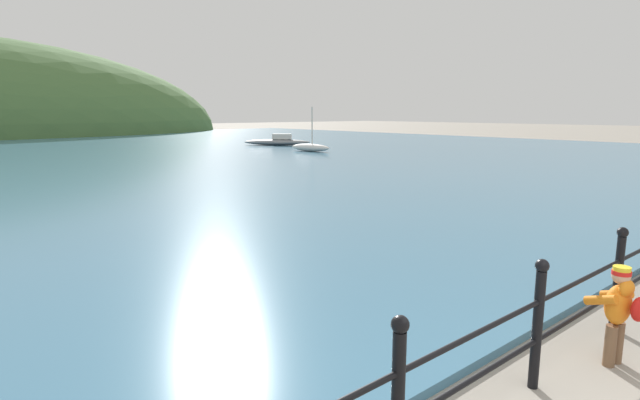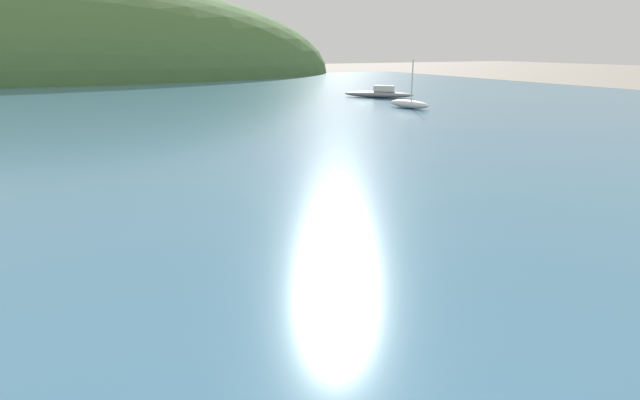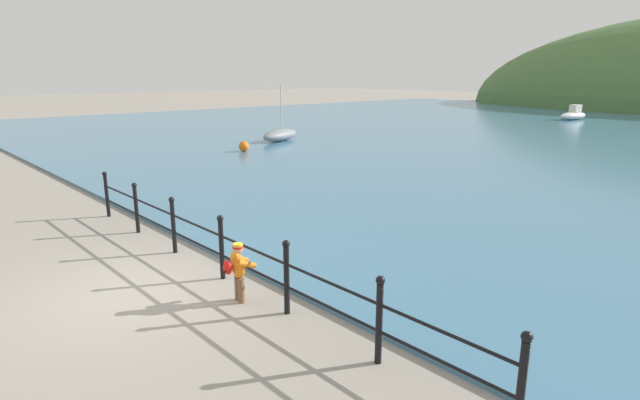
% 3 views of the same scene
% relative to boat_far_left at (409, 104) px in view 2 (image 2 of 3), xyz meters
% --- Properties ---
extents(water, '(80.00, 60.00, 0.10)m').
position_rel_boat_far_left_xyz_m(water, '(-15.66, 8.82, -0.30)').
color(water, teal).
rests_on(water, ground).
extents(far_hillside, '(62.70, 34.48, 21.44)m').
position_rel_boat_far_left_xyz_m(far_hillside, '(-15.66, 43.53, -0.35)').
color(far_hillside, '#476B38').
rests_on(far_hillside, ground).
extents(boat_far_left, '(1.33, 2.86, 2.68)m').
position_rel_boat_far_left_xyz_m(boat_far_left, '(0.00, 0.00, 0.00)').
color(boat_far_left, silver).
rests_on(boat_far_left, water).
extents(boat_mid_harbor, '(4.24, 4.18, 0.82)m').
position_rel_boat_far_left_xyz_m(boat_mid_harbor, '(1.87, 6.02, 0.02)').
color(boat_mid_harbor, gray).
rests_on(boat_mid_harbor, water).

